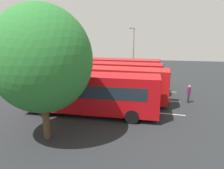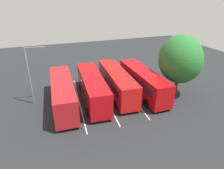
# 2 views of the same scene
# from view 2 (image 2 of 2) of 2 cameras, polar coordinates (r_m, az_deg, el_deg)

# --- Properties ---
(ground_plane) EXTENTS (68.97, 68.97, 0.00)m
(ground_plane) POSITION_cam_2_polar(r_m,az_deg,el_deg) (27.35, -2.06, -3.57)
(ground_plane) COLOR #232628
(bus_far_left) EXTENTS (11.17, 2.70, 3.43)m
(bus_far_left) POSITION_cam_2_polar(r_m,az_deg,el_deg) (27.82, 8.92, 0.97)
(bus_far_left) COLOR #B70C11
(bus_far_left) RESTS_ON ground
(bus_center_left) EXTENTS (11.28, 3.16, 3.43)m
(bus_center_left) POSITION_cam_2_polar(r_m,az_deg,el_deg) (27.21, 1.43, 0.72)
(bus_center_left) COLOR red
(bus_center_left) RESTS_ON ground
(bus_center_right) EXTENTS (11.30, 3.27, 3.43)m
(bus_center_right) POSITION_cam_2_polar(r_m,az_deg,el_deg) (25.83, -5.69, -0.78)
(bus_center_right) COLOR #B70C11
(bus_center_right) RESTS_ON ground
(bus_far_right) EXTENTS (11.26, 3.05, 3.43)m
(bus_far_right) POSITION_cam_2_polar(r_m,az_deg,el_deg) (25.13, -14.07, -2.23)
(bus_far_right) COLOR #AD191E
(bus_far_right) RESTS_ON ground
(pedestrian) EXTENTS (0.42, 0.42, 1.76)m
(pedestrian) POSITION_cam_2_polar(r_m,az_deg,el_deg) (33.85, -5.12, 4.05)
(pedestrian) COLOR #232833
(pedestrian) RESTS_ON ground
(street_lamp) EXTENTS (0.52, 2.45, 7.49)m
(street_lamp) POSITION_cam_2_polar(r_m,az_deg,el_deg) (25.86, -22.49, 3.26)
(street_lamp) COLOR gray
(street_lamp) RESTS_ON ground
(depot_tree) EXTENTS (6.15, 5.53, 8.32)m
(depot_tree) POSITION_cam_2_polar(r_m,az_deg,el_deg) (27.83, 19.13, 6.91)
(depot_tree) COLOR #4C3823
(depot_tree) RESTS_ON ground
(lane_stripe_outer_left) EXTENTS (14.03, 1.10, 0.01)m
(lane_stripe_outer_left) POSITION_cam_2_polar(r_m,az_deg,el_deg) (28.51, 4.92, -2.39)
(lane_stripe_outer_left) COLOR silver
(lane_stripe_outer_left) RESTS_ON ground
(lane_stripe_inner_left) EXTENTS (14.03, 1.10, 0.01)m
(lane_stripe_inner_left) POSITION_cam_2_polar(r_m,az_deg,el_deg) (27.35, -2.06, -3.56)
(lane_stripe_inner_left) COLOR silver
(lane_stripe_inner_left) RESTS_ON ground
(lane_stripe_inner_right) EXTENTS (14.03, 1.10, 0.01)m
(lane_stripe_inner_right) POSITION_cam_2_polar(r_m,az_deg,el_deg) (26.64, -9.55, -4.76)
(lane_stripe_inner_right) COLOR silver
(lane_stripe_inner_right) RESTS_ON ground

